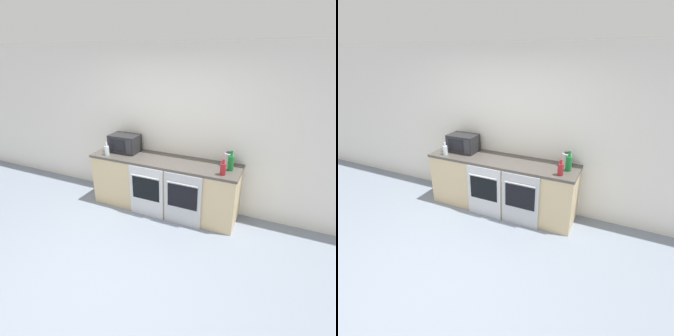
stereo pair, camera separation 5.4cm
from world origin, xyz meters
The scene contains 10 objects.
ground_plane centered at (0.00, 0.00, 0.00)m, with size 16.00×16.00×0.00m, color gray.
wall_back centered at (0.00, 2.04, 1.30)m, with size 10.00×0.06×2.60m.
counter_back centered at (0.00, 1.70, 0.44)m, with size 2.44×0.64×0.89m.
oven_left centered at (-0.15, 1.37, 0.43)m, with size 0.58×0.06×0.84m.
oven_right centered at (0.46, 1.37, 0.43)m, with size 0.58×0.06×0.84m.
microwave centered at (-0.76, 1.77, 1.03)m, with size 0.49×0.33×0.30m.
bottle_red centered at (0.99, 1.51, 0.98)m, with size 0.08×0.08×0.23m.
bottle_green centered at (1.05, 1.71, 1.00)m, with size 0.09×0.09×0.30m.
bottle_clear centered at (-0.94, 1.50, 0.97)m, with size 0.08×0.08×0.21m.
kettle centered at (0.98, 1.89, 0.98)m, with size 0.15×0.15×0.20m.
Camera 1 is at (1.64, -1.80, 2.41)m, focal length 28.00 mm.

